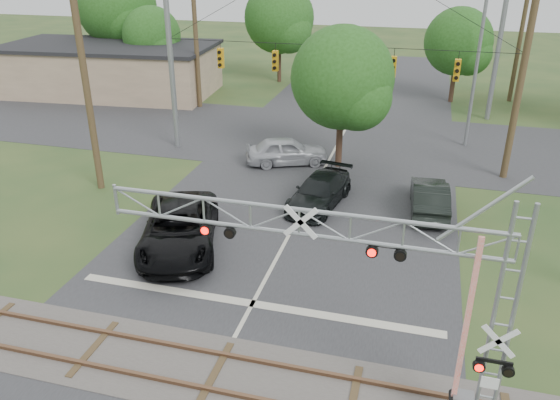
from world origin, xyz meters
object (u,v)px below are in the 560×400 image
(crossing_gantry, at_px, (374,285))
(traffic_signal_span, at_px, (350,61))
(sedan_silver, at_px, (287,151))
(commercial_building, at_px, (110,69))
(pickup_black, at_px, (179,228))
(car_dark, at_px, (320,191))
(streetlight, at_px, (474,61))

(crossing_gantry, height_order, traffic_signal_span, traffic_signal_span)
(sedan_silver, xyz_separation_m, commercial_building, (-18.45, 12.42, 1.24))
(pickup_black, bearing_deg, commercial_building, 107.52)
(pickup_black, height_order, car_dark, pickup_black)
(commercial_building, bearing_deg, streetlight, -17.75)
(sedan_silver, height_order, commercial_building, commercial_building)
(pickup_black, xyz_separation_m, sedan_silver, (1.82, 10.37, -0.09))
(sedan_silver, bearing_deg, pickup_black, 148.06)
(commercial_building, distance_m, streetlight, 29.11)
(traffic_signal_span, distance_m, pickup_black, 13.43)
(traffic_signal_span, relative_size, commercial_building, 1.08)
(car_dark, distance_m, commercial_building, 27.51)
(crossing_gantry, distance_m, traffic_signal_span, 18.74)
(crossing_gantry, xyz_separation_m, pickup_black, (-8.38, 6.87, -3.17))
(pickup_black, distance_m, streetlight, 20.44)
(commercial_building, xyz_separation_m, streetlight, (28.19, -6.51, 3.16))
(car_dark, distance_m, streetlight, 13.57)
(sedan_silver, bearing_deg, crossing_gantry, 178.82)
(traffic_signal_span, bearing_deg, sedan_silver, -160.74)
(crossing_gantry, xyz_separation_m, sedan_silver, (-6.56, 17.25, -3.26))
(pickup_black, distance_m, sedan_silver, 10.53)
(crossing_gantry, distance_m, streetlight, 23.41)
(crossing_gantry, relative_size, commercial_building, 0.56)
(commercial_building, bearing_deg, pickup_black, -58.64)
(sedan_silver, relative_size, commercial_building, 0.26)
(car_dark, xyz_separation_m, commercial_building, (-21.32, 17.33, 1.31))
(traffic_signal_span, bearing_deg, crossing_gantry, -79.56)
(traffic_signal_span, bearing_deg, car_dark, -92.83)
(pickup_black, height_order, streetlight, streetlight)
(car_dark, bearing_deg, traffic_signal_span, 97.12)
(car_dark, bearing_deg, crossing_gantry, -63.45)
(traffic_signal_span, xyz_separation_m, sedan_silver, (-3.18, -1.11, -4.94))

